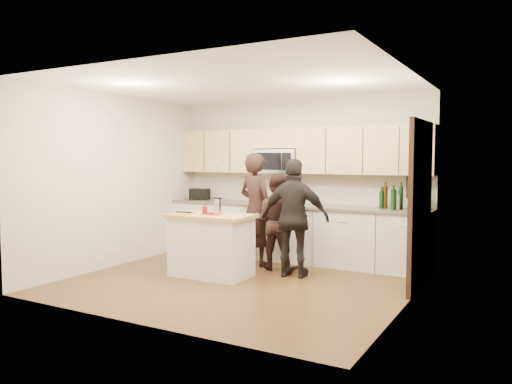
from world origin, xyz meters
The scene contains 21 objects.
floor centered at (0.00, 0.00, 0.00)m, with size 4.50×4.50×0.00m, color #51331B.
room_shell centered at (0.00, 0.00, 1.73)m, with size 4.52×4.02×2.71m.
back_cabinetry centered at (0.00, 1.69, 0.47)m, with size 4.50×0.66×0.94m.
upper_cabinetry centered at (0.03, 1.83, 1.84)m, with size 4.50×0.33×0.75m.
microwave centered at (-0.31, 1.80, 1.65)m, with size 0.76×0.41×0.40m.
doorway centered at (2.23, 0.90, 1.16)m, with size 0.06×1.25×2.20m.
framed_picture centered at (1.95, 1.98, 1.28)m, with size 0.30×0.03×0.38m.
dish_towel centered at (-0.95, 1.50, 0.80)m, with size 0.34×0.60×0.48m.
island centered at (-0.53, 0.10, 0.45)m, with size 1.21×0.72×0.90m.
red_plate centered at (-0.52, 0.15, 0.91)m, with size 0.26×0.26×0.02m, color maroon.
box_grater centered at (-0.38, 0.04, 1.04)m, with size 0.09×0.07×0.24m.
drink_glass centered at (-0.63, 0.08, 0.96)m, with size 0.07×0.07×0.11m, color maroon.
cutting_board centered at (-0.89, -0.06, 0.91)m, with size 0.25×0.20×0.02m, color #B1864A.
tongs centered at (-0.89, -0.08, 0.93)m, with size 0.26×0.03×0.02m, color black.
knife centered at (-0.88, -0.02, 0.92)m, with size 0.22×0.02×0.01m, color silver.
toaster centered at (-1.86, 1.67, 1.04)m, with size 0.32×0.23×0.21m.
bottle_cluster centered at (1.75, 1.70, 1.12)m, with size 0.64×0.23×0.41m.
orchid centered at (2.10, 1.72, 1.17)m, with size 0.26×0.21×0.47m, color #366C2B.
woman_left centered at (-0.35, 1.09, 0.89)m, with size 0.65×0.43×1.79m, color black.
woman_center centered at (0.09, 0.97, 0.74)m, with size 0.72×0.56×1.48m, color black.
woman_right centered at (0.53, 0.65, 0.85)m, with size 1.00×0.41×1.70m, color black.
Camera 1 is at (3.50, -5.80, 1.72)m, focal length 35.00 mm.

